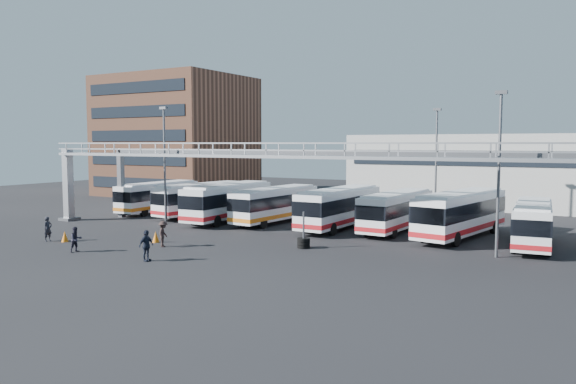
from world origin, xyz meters
The scene contains 22 objects.
ground centered at (0.00, 0.00, 0.00)m, with size 140.00×140.00×0.00m, color black.
gantry centered at (0.00, 5.87, 5.51)m, with size 51.40×5.15×7.10m.
apartment_building centered at (-34.00, 30.00, 8.00)m, with size 18.00×15.00×16.00m, color brown.
warehouse centered at (12.00, 38.00, 4.00)m, with size 42.00×14.00×8.00m, color #9E9E99.
light_pole_left centered at (-16.00, 8.00, 5.73)m, with size 0.70×0.35×10.21m.
light_pole_mid centered at (12.00, 7.00, 5.73)m, with size 0.70×0.35×10.21m.
light_pole_back centered at (4.00, 22.00, 5.73)m, with size 0.70×0.35×10.21m.
bus_0 centered at (-22.04, 13.52, 1.71)m, with size 2.70×10.25×3.09m.
bus_1 centered at (-16.25, 13.39, 1.77)m, with size 3.79×10.76×3.20m.
bus_2 centered at (-11.99, 11.86, 1.88)m, with size 3.14×11.31×3.40m.
bus_3 centered at (-7.70, 13.02, 1.75)m, with size 3.09×10.56×3.16m.
bus_4 centered at (-1.39, 12.85, 1.86)m, with size 2.82×11.10×3.35m.
bus_5 centered at (3.22, 13.74, 1.75)m, with size 2.81×10.52×3.17m.
bus_6 centered at (8.38, 13.17, 1.92)m, with size 4.47×11.70×3.47m.
bus_7 centered at (13.45, 12.04, 1.68)m, with size 3.30×10.21×3.05m.
pedestrian_a centered at (-16.96, -3.21, 0.89)m, with size 0.65×0.43×1.79m, color black.
pedestrian_b centered at (-11.89, -4.90, 0.83)m, with size 0.80×0.63×1.66m, color #24212E.
pedestrian_c centered at (-8.27, -0.66, 0.89)m, with size 1.15×0.66×1.78m, color #2D201E.
pedestrian_d centered at (-5.90, -4.70, 0.94)m, with size 1.10×0.46×1.88m, color black.
cone_left centered at (-15.73, -2.76, 0.39)m, with size 0.49×0.49×0.78m, color #D3670B.
cone_right centered at (-9.95, 0.37, 0.40)m, with size 0.50×0.50×0.80m, color #D3670B.
tire_stack centered at (0.21, 3.74, 0.42)m, with size 0.87×0.87×2.48m.
Camera 1 is at (18.09, -29.01, 7.03)m, focal length 35.00 mm.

